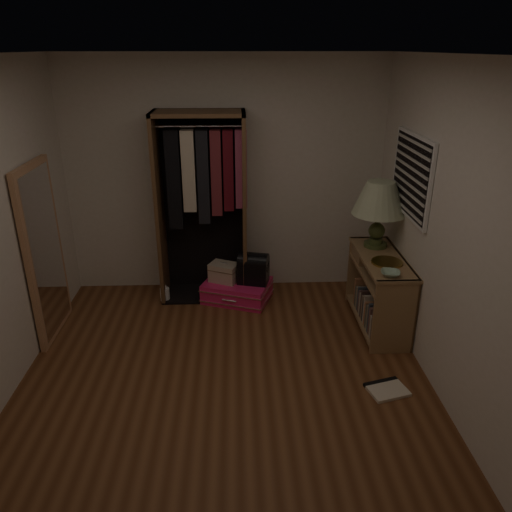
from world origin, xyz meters
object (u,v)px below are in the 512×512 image
(train_case, at_px, (224,272))
(table_lamp, at_px, (380,200))
(black_bag, at_px, (253,267))
(open_wardrobe, at_px, (203,192))
(pink_suitcase, at_px, (237,290))
(floor_mirror, at_px, (44,252))
(console_bookshelf, at_px, (378,287))
(white_jug, at_px, (165,294))

(train_case, height_order, table_lamp, table_lamp)
(train_case, distance_m, black_bag, 0.34)
(open_wardrobe, distance_m, pink_suitcase, 1.17)
(floor_mirror, relative_size, train_case, 4.60)
(floor_mirror, xyz_separation_m, table_lamp, (3.24, 0.28, 0.40))
(console_bookshelf, relative_size, open_wardrobe, 0.55)
(console_bookshelf, relative_size, black_bag, 3.04)
(pink_suitcase, xyz_separation_m, black_bag, (0.18, -0.03, 0.29))
(black_bag, relative_size, white_jug, 1.99)
(pink_suitcase, relative_size, train_case, 2.31)
(pink_suitcase, bearing_deg, console_bookshelf, -2.48)
(floor_mirror, bearing_deg, black_bag, 15.95)
(white_jug, bearing_deg, console_bookshelf, -14.40)
(console_bookshelf, xyz_separation_m, floor_mirror, (-3.24, -0.03, 0.45))
(console_bookshelf, height_order, white_jug, console_bookshelf)
(black_bag, distance_m, white_jug, 1.04)
(open_wardrobe, relative_size, black_bag, 5.57)
(train_case, xyz_separation_m, table_lamp, (1.57, -0.35, 0.92))
(pink_suitcase, distance_m, black_bag, 0.34)
(open_wardrobe, xyz_separation_m, white_jug, (-0.47, -0.17, -1.13))
(floor_mirror, bearing_deg, open_wardrobe, 27.63)
(console_bookshelf, distance_m, floor_mirror, 3.27)
(white_jug, bearing_deg, floor_mirror, -149.16)
(train_case, xyz_separation_m, white_jug, (-0.67, -0.02, -0.25))
(console_bookshelf, bearing_deg, white_jug, 165.60)
(console_bookshelf, distance_m, pink_suitcase, 1.56)
(train_case, bearing_deg, black_bag, 15.53)
(console_bookshelf, height_order, black_bag, console_bookshelf)
(open_wardrobe, xyz_separation_m, table_lamp, (1.77, -0.49, 0.04))
(open_wardrobe, height_order, black_bag, open_wardrobe)
(pink_suitcase, distance_m, train_case, 0.26)
(pink_suitcase, bearing_deg, table_lamp, 6.77)
(console_bookshelf, relative_size, train_case, 3.03)
(table_lamp, height_order, white_jug, table_lamp)
(open_wardrobe, bearing_deg, black_bag, -20.81)
(train_case, bearing_deg, pink_suitcase, 15.07)
(open_wardrobe, relative_size, train_case, 5.55)
(floor_mirror, bearing_deg, console_bookshelf, 0.45)
(pink_suitcase, bearing_deg, white_jug, -160.55)
(pink_suitcase, height_order, white_jug, pink_suitcase)
(train_case, bearing_deg, floor_mirror, -134.58)
(open_wardrobe, bearing_deg, pink_suitcase, -26.43)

